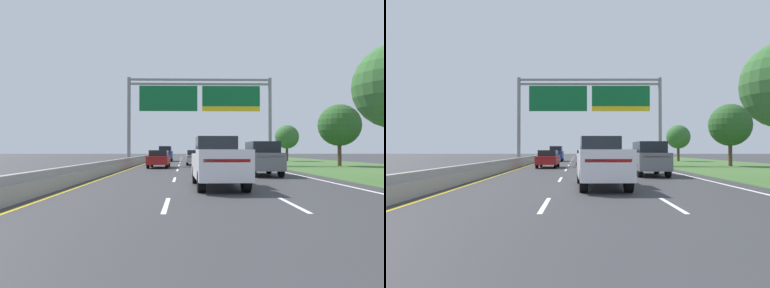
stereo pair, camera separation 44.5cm
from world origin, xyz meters
TOP-DOWN VIEW (x-y plane):
  - ground_plane at (0.00, 35.00)m, footprint 220.00×220.00m
  - lane_striping at (0.00, 34.54)m, footprint 11.96×106.00m
  - grass_verge_right at (13.95, 35.00)m, footprint 14.00×110.00m
  - median_barrier_concrete at (-6.60, 35.00)m, footprint 0.60×110.00m
  - overhead_sign_gantry at (0.30, 37.34)m, footprint 15.06×0.42m
  - pickup_truck_white at (0.12, 15.49)m, footprint 2.14×5.45m
  - car_red_left_lane_sedan at (-3.58, 32.36)m, footprint 1.91×4.44m
  - car_grey_right_lane_suv at (3.55, 22.58)m, footprint 1.94×4.72m
  - car_navy_centre_lane_sedan at (0.16, 49.43)m, footprint 1.83×4.40m
  - car_silver_centre_lane_sedan at (-0.20, 38.28)m, footprint 1.83×4.41m
  - car_blue_left_lane_suv at (-3.93, 50.59)m, footprint 1.92×4.71m
  - roadside_tree_mid at (13.91, 35.00)m, footprint 4.09×4.09m
  - roadside_tree_far at (13.12, 50.29)m, footprint 3.32×3.32m

SIDE VIEW (x-z plane):
  - ground_plane at x=0.00m, z-range 0.00..0.00m
  - lane_striping at x=0.00m, z-range 0.00..0.01m
  - grass_verge_right at x=13.95m, z-range 0.00..0.02m
  - median_barrier_concrete at x=-6.60m, z-range -0.07..0.78m
  - car_red_left_lane_sedan at x=-3.58m, z-range 0.03..1.60m
  - car_navy_centre_lane_sedan at x=0.16m, z-range 0.03..1.60m
  - car_silver_centre_lane_sedan at x=-0.20m, z-range 0.03..1.60m
  - pickup_truck_white at x=0.12m, z-range -0.03..2.17m
  - car_grey_right_lane_suv at x=3.55m, z-range 0.04..2.15m
  - car_blue_left_lane_suv at x=-3.93m, z-range 0.04..2.15m
  - roadside_tree_far at x=13.12m, z-range 0.87..5.96m
  - roadside_tree_mid at x=13.91m, z-range 0.98..7.05m
  - overhead_sign_gantry at x=0.30m, z-range 1.95..11.08m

